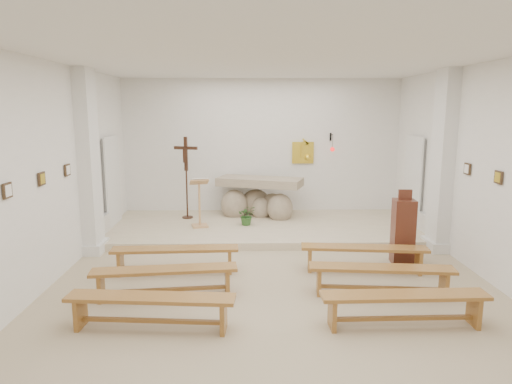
{
  "coord_description": "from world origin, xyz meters",
  "views": [
    {
      "loc": [
        -0.4,
        -6.63,
        2.76
      ],
      "look_at": [
        -0.22,
        1.6,
        1.25
      ],
      "focal_mm": 32.0,
      "sensor_mm": 36.0,
      "label": 1
    }
  ],
  "objects_px": {
    "bench_right_third": "(404,302)",
    "lectern": "(200,202)",
    "bench_left_second": "(165,275)",
    "bench_right_front": "(364,253)",
    "crucifix_stand": "(186,172)",
    "bench_left_third": "(151,304)",
    "donation_pedestal": "(403,231)",
    "altar": "(259,200)",
    "bench_right_second": "(381,274)",
    "bench_left_front": "(175,254)"
  },
  "relations": [
    {
      "from": "bench_right_third",
      "to": "lectern",
      "type": "bearing_deg",
      "value": 122.86
    },
    {
      "from": "lectern",
      "to": "bench_left_second",
      "type": "relative_size",
      "value": 0.52
    },
    {
      "from": "lectern",
      "to": "bench_right_front",
      "type": "distance_m",
      "value": 3.97
    },
    {
      "from": "crucifix_stand",
      "to": "bench_left_third",
      "type": "height_order",
      "value": "crucifix_stand"
    },
    {
      "from": "donation_pedestal",
      "to": "bench_left_second",
      "type": "relative_size",
      "value": 0.63
    },
    {
      "from": "bench_right_third",
      "to": "bench_left_third",
      "type": "bearing_deg",
      "value": 178.98
    },
    {
      "from": "altar",
      "to": "bench_right_second",
      "type": "distance_m",
      "value": 4.85
    },
    {
      "from": "altar",
      "to": "bench_right_front",
      "type": "xyz_separation_m",
      "value": [
        1.7,
        -3.54,
        -0.21
      ]
    },
    {
      "from": "lectern",
      "to": "bench_left_third",
      "type": "distance_m",
      "value": 4.55
    },
    {
      "from": "donation_pedestal",
      "to": "bench_left_second",
      "type": "xyz_separation_m",
      "value": [
        -4.01,
        -1.43,
        -0.26
      ]
    },
    {
      "from": "lectern",
      "to": "bench_left_front",
      "type": "distance_m",
      "value": 2.56
    },
    {
      "from": "altar",
      "to": "bench_left_third",
      "type": "xyz_separation_m",
      "value": [
        -1.51,
        -5.55,
        -0.21
      ]
    },
    {
      "from": "donation_pedestal",
      "to": "bench_right_second",
      "type": "height_order",
      "value": "donation_pedestal"
    },
    {
      "from": "lectern",
      "to": "bench_right_third",
      "type": "height_order",
      "value": "lectern"
    },
    {
      "from": "lectern",
      "to": "bench_right_front",
      "type": "relative_size",
      "value": 0.52
    },
    {
      "from": "bench_right_second",
      "to": "bench_left_third",
      "type": "distance_m",
      "value": 3.36
    },
    {
      "from": "crucifix_stand",
      "to": "bench_right_front",
      "type": "relative_size",
      "value": 0.91
    },
    {
      "from": "crucifix_stand",
      "to": "bench_right_third",
      "type": "xyz_separation_m",
      "value": [
        3.43,
        -5.38,
        -0.94
      ]
    },
    {
      "from": "altar",
      "to": "bench_left_third",
      "type": "height_order",
      "value": "altar"
    },
    {
      "from": "bench_left_second",
      "to": "bench_right_second",
      "type": "distance_m",
      "value": 3.21
    },
    {
      "from": "bench_right_third",
      "to": "bench_right_front",
      "type": "bearing_deg",
      "value": 88.98
    },
    {
      "from": "altar",
      "to": "bench_left_front",
      "type": "bearing_deg",
      "value": -94.45
    },
    {
      "from": "lectern",
      "to": "bench_right_second",
      "type": "bearing_deg",
      "value": -62.82
    },
    {
      "from": "altar",
      "to": "crucifix_stand",
      "type": "relative_size",
      "value": 1.11
    },
    {
      "from": "crucifix_stand",
      "to": "bench_left_third",
      "type": "xyz_separation_m",
      "value": [
        0.22,
        -5.38,
        -0.94
      ]
    },
    {
      "from": "bench_right_front",
      "to": "bench_left_second",
      "type": "relative_size",
      "value": 1.0
    },
    {
      "from": "bench_left_third",
      "to": "lectern",
      "type": "bearing_deg",
      "value": 92.69
    },
    {
      "from": "lectern",
      "to": "donation_pedestal",
      "type": "xyz_separation_m",
      "value": [
        3.84,
        -2.1,
        -0.11
      ]
    },
    {
      "from": "donation_pedestal",
      "to": "altar",
      "type": "bearing_deg",
      "value": 132.73
    },
    {
      "from": "bench_right_second",
      "to": "bench_right_third",
      "type": "distance_m",
      "value": 1.0
    },
    {
      "from": "altar",
      "to": "lectern",
      "type": "relative_size",
      "value": 1.93
    },
    {
      "from": "bench_right_second",
      "to": "crucifix_stand",
      "type": "bearing_deg",
      "value": 133.85
    },
    {
      "from": "bench_left_second",
      "to": "bench_right_second",
      "type": "xyz_separation_m",
      "value": [
        3.21,
        0.0,
        0.0
      ]
    },
    {
      "from": "crucifix_stand",
      "to": "bench_right_second",
      "type": "xyz_separation_m",
      "value": [
        3.43,
        -4.37,
        -0.94
      ]
    },
    {
      "from": "crucifix_stand",
      "to": "bench_left_second",
      "type": "relative_size",
      "value": 0.91
    },
    {
      "from": "crucifix_stand",
      "to": "donation_pedestal",
      "type": "height_order",
      "value": "crucifix_stand"
    },
    {
      "from": "crucifix_stand",
      "to": "lectern",
      "type": "bearing_deg",
      "value": -47.18
    },
    {
      "from": "altar",
      "to": "bench_left_front",
      "type": "distance_m",
      "value": 3.85
    },
    {
      "from": "bench_left_front",
      "to": "bench_right_front",
      "type": "height_order",
      "value": "same"
    },
    {
      "from": "altar",
      "to": "bench_right_third",
      "type": "height_order",
      "value": "altar"
    },
    {
      "from": "crucifix_stand",
      "to": "bench_left_third",
      "type": "bearing_deg",
      "value": -69.42
    },
    {
      "from": "bench_left_second",
      "to": "altar",
      "type": "bearing_deg",
      "value": 65.62
    },
    {
      "from": "crucifix_stand",
      "to": "bench_right_front",
      "type": "xyz_separation_m",
      "value": [
        3.43,
        -3.37,
        -0.94
      ]
    },
    {
      "from": "bench_right_front",
      "to": "bench_left_third",
      "type": "relative_size",
      "value": 1.0
    },
    {
      "from": "bench_left_front",
      "to": "bench_right_third",
      "type": "relative_size",
      "value": 1.0
    },
    {
      "from": "crucifix_stand",
      "to": "bench_right_second",
      "type": "height_order",
      "value": "crucifix_stand"
    },
    {
      "from": "bench_right_third",
      "to": "altar",
      "type": "bearing_deg",
      "value": 105.99
    },
    {
      "from": "lectern",
      "to": "donation_pedestal",
      "type": "height_order",
      "value": "donation_pedestal"
    },
    {
      "from": "bench_left_front",
      "to": "bench_right_third",
      "type": "xyz_separation_m",
      "value": [
        3.21,
        -2.01,
        0.0
      ]
    },
    {
      "from": "bench_right_third",
      "to": "crucifix_stand",
      "type": "bearing_deg",
      "value": 121.51
    }
  ]
}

